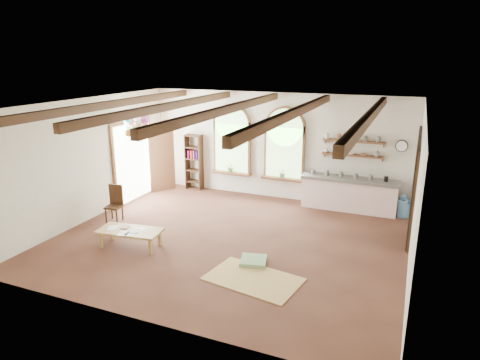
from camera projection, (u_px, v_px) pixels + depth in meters
The scene contains 27 objects.
floor at pixel (229, 240), 10.20m from camera, with size 8.00×8.00×0.00m, color #573223.
ceiling_beams at pixel (228, 109), 9.33m from camera, with size 6.20×6.80×0.18m, color #3E2313, non-canonical shape.
window_left at pixel (232, 142), 13.30m from camera, with size 1.30×0.28×2.20m.
window_right at pixel (284, 146), 12.67m from camera, with size 1.30×0.28×2.20m.
left_doorway at pixel (133, 161), 12.93m from camera, with size 0.10×1.90×2.50m, color brown.
right_doorway at pixel (413, 198), 9.78m from camera, with size 0.10×1.30×2.40m, color black.
kitchen_counter at pixel (349, 194), 12.06m from camera, with size 2.68×0.62×0.94m.
wall_shelf_lower at pixel (353, 155), 11.92m from camera, with size 1.70×0.24×0.04m, color brown.
wall_shelf_upper at pixel (354, 141), 11.81m from camera, with size 1.70×0.24×0.04m, color brown.
wall_clock at pixel (402, 146), 11.43m from camera, with size 0.32×0.32×0.04m, color black.
bookshelf at pixel (194, 162), 13.89m from camera, with size 0.53×0.32×1.80m.
coffee_table at pixel (130, 232), 9.75m from camera, with size 1.52×0.84×0.41m.
side_chair at pixel (114, 211), 11.30m from camera, with size 0.44×0.44×0.97m.
floor_mat at pixel (253, 279), 8.40m from camera, with size 1.80×1.11×0.02m, color tan.
floor_cushion at pixel (253, 261), 9.06m from camera, with size 0.54×0.54×0.09m, color gray.
water_jug_a at pixel (403, 207), 11.59m from camera, with size 0.33×0.33×0.63m.
water_jug_b at pixel (405, 209), 11.58m from camera, with size 0.27×0.27×0.53m.
balloon_cluster at pixel (136, 125), 11.97m from camera, with size 0.87×0.87×1.14m.
table_book at pixel (122, 227), 9.88m from camera, with size 0.16×0.24×0.02m, color olive.
tablet at pixel (135, 231), 9.66m from camera, with size 0.18×0.26×0.01m, color black.
potted_plant_left at pixel (231, 167), 13.42m from camera, with size 0.27×0.23×0.30m, color #598C4C.
potted_plant_right at pixel (283, 173), 12.80m from camera, with size 0.27×0.23×0.30m, color #598C4C.
shelf_cup_a at pixel (326, 151), 12.18m from camera, with size 0.12×0.10×0.10m, color white.
shelf_cup_b at pixel (338, 152), 12.05m from camera, with size 0.10×0.10×0.09m, color beige.
shelf_bowl_a at pixel (351, 154), 11.93m from camera, with size 0.22×0.22×0.05m, color beige.
shelf_bowl_b at pixel (364, 154), 11.80m from camera, with size 0.20×0.20×0.06m, color #8C664C.
shelf_vase at pixel (377, 153), 11.65m from camera, with size 0.18×0.18×0.19m, color slate.
Camera 1 is at (3.84, -8.57, 4.24)m, focal length 32.00 mm.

